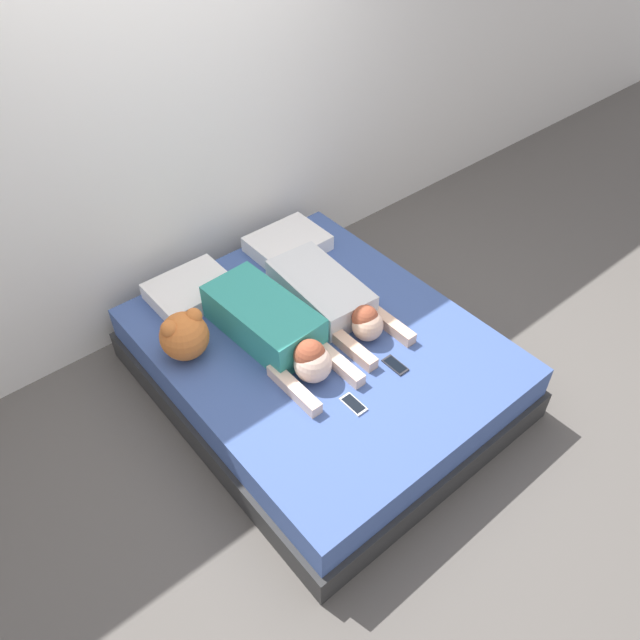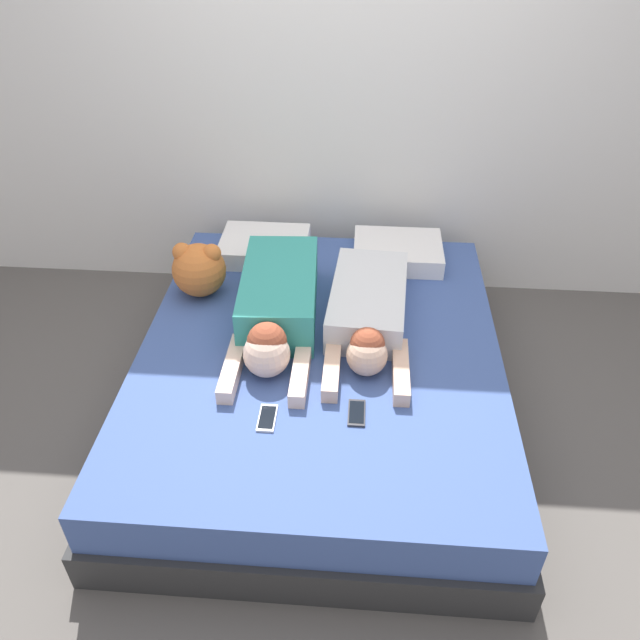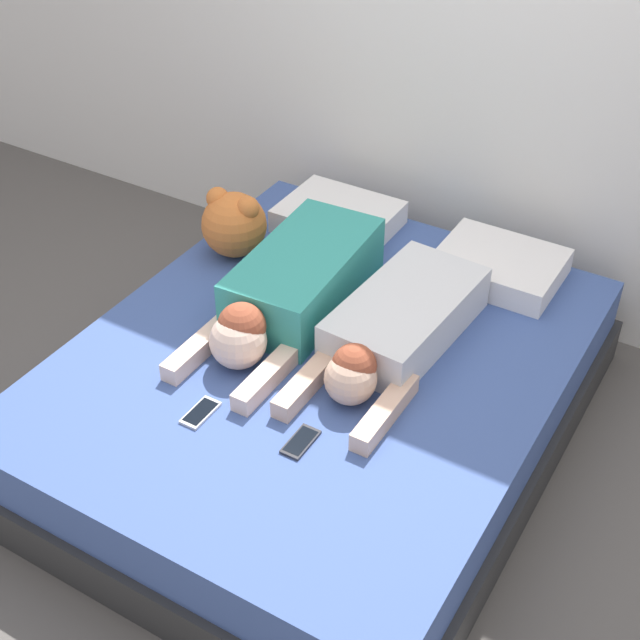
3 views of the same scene
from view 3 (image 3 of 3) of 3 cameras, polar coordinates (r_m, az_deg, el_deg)
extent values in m
plane|color=#5B5651|center=(3.57, 0.00, -7.11)|extent=(12.00, 12.00, 0.00)
cube|color=white|center=(3.82, 9.80, 18.58)|extent=(12.00, 0.06, 2.60)
cube|color=#2D2D2D|center=(3.50, 0.00, -5.97)|extent=(1.75, 2.11, 0.20)
cube|color=#3F5999|center=(3.37, 0.00, -3.45)|extent=(1.69, 2.05, 0.21)
cube|color=white|center=(3.99, 1.20, 6.62)|extent=(0.49, 0.39, 0.11)
cube|color=white|center=(3.73, 11.39, 3.42)|extent=(0.49, 0.39, 0.11)
cube|color=teal|center=(3.49, -0.99, 2.85)|extent=(0.40, 0.74, 0.23)
sphere|color=beige|center=(3.20, -5.26, -1.33)|extent=(0.21, 0.21, 0.21)
sphere|color=#99472D|center=(3.18, -5.04, -0.41)|extent=(0.18, 0.18, 0.18)
cube|color=beige|center=(3.30, -7.60, -1.64)|extent=(0.07, 0.40, 0.07)
cube|color=beige|center=(3.16, -3.19, -3.44)|extent=(0.07, 0.40, 0.07)
cube|color=silver|center=(3.35, 5.53, 0.31)|extent=(0.40, 0.71, 0.17)
sphere|color=beige|center=(3.05, 1.96, -3.78)|extent=(0.18, 0.18, 0.18)
sphere|color=#99472D|center=(3.04, 2.19, -2.94)|extent=(0.16, 0.16, 0.16)
cube|color=beige|center=(3.12, -0.77, -3.94)|extent=(0.07, 0.38, 0.07)
cube|color=beige|center=(3.02, 4.19, -5.89)|extent=(0.07, 0.38, 0.07)
cube|color=silver|center=(3.08, -7.65, -5.90)|extent=(0.07, 0.15, 0.01)
cube|color=black|center=(3.07, -7.66, -5.83)|extent=(0.06, 0.13, 0.00)
cube|color=#2D2D33|center=(2.95, -1.25, -7.81)|extent=(0.07, 0.15, 0.01)
cube|color=black|center=(2.95, -1.25, -7.73)|extent=(0.06, 0.13, 0.00)
sphere|color=orange|center=(3.78, -5.52, 6.09)|extent=(0.28, 0.28, 0.28)
sphere|color=orange|center=(3.77, -6.56, 7.74)|extent=(0.10, 0.10, 0.10)
sphere|color=orange|center=(3.69, -4.64, 7.16)|extent=(0.10, 0.10, 0.10)
camera|label=1|loc=(3.00, -66.71, 28.20)|focal=35.00mm
camera|label=2|loc=(1.16, -62.02, 6.29)|focal=35.00mm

